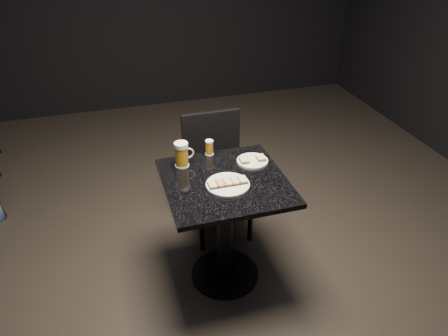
{
  "coord_description": "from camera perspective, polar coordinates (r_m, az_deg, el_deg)",
  "views": [
    {
      "loc": [
        -0.61,
        -2.02,
        2.11
      ],
      "look_at": [
        0.0,
        0.02,
        0.82
      ],
      "focal_mm": 35.0,
      "sensor_mm": 36.0,
      "label": 1
    }
  ],
  "objects": [
    {
      "name": "canapes_on_plate_large",
      "position": [
        2.45,
        0.49,
        -1.88
      ],
      "size": [
        0.22,
        0.07,
        0.02
      ],
      "color": "#4C3521",
      "rests_on": "plate_large"
    },
    {
      "name": "canapes_on_plate_small",
      "position": [
        2.68,
        3.74,
        1.21
      ],
      "size": [
        0.16,
        0.07,
        0.02
      ],
      "color": "#4C3521",
      "rests_on": "plate_small"
    },
    {
      "name": "plate_large",
      "position": [
        2.46,
        0.49,
        -2.2
      ],
      "size": [
        0.25,
        0.25,
        0.01
      ],
      "primitive_type": "cylinder",
      "color": "white",
      "rests_on": "table"
    },
    {
      "name": "floor",
      "position": [
        2.99,
        0.11,
        -13.77
      ],
      "size": [
        6.0,
        6.0,
        0.0
      ],
      "primitive_type": "plane",
      "color": "black",
      "rests_on": "ground"
    },
    {
      "name": "beer_tumbler",
      "position": [
        2.75,
        -1.93,
        2.69
      ],
      "size": [
        0.05,
        0.05,
        0.1
      ],
      "color": "silver",
      "rests_on": "table"
    },
    {
      "name": "table",
      "position": [
        2.65,
        0.12,
        -5.99
      ],
      "size": [
        0.7,
        0.7,
        0.75
      ],
      "color": "black",
      "rests_on": "floor"
    },
    {
      "name": "chair",
      "position": [
        3.11,
        -1.04,
        0.03
      ],
      "size": [
        0.42,
        0.42,
        0.88
      ],
      "color": "black",
      "rests_on": "floor"
    },
    {
      "name": "beer_mug",
      "position": [
        2.62,
        -5.52,
        1.77
      ],
      "size": [
        0.12,
        0.09,
        0.16
      ],
      "color": "silver",
      "rests_on": "table"
    },
    {
      "name": "plate_small",
      "position": [
        2.69,
        3.73,
        0.91
      ],
      "size": [
        0.19,
        0.19,
        0.01
      ],
      "primitive_type": "cylinder",
      "color": "white",
      "rests_on": "table"
    }
  ]
}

